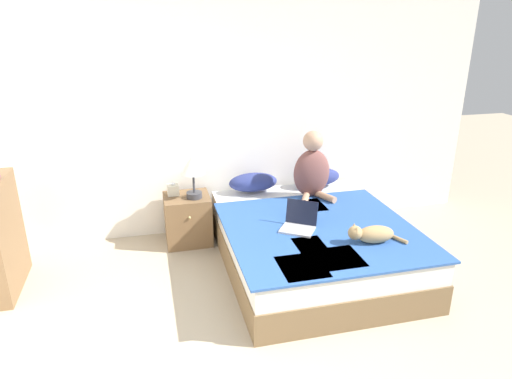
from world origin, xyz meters
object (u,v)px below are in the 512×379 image
(pillow_far, at_px, (317,177))
(person_sitting, at_px, (312,169))
(nightstand, at_px, (188,219))
(table_lamp, at_px, (193,168))
(bed, at_px, (312,243))
(tissue_box, at_px, (173,190))
(laptop_open, at_px, (299,223))
(cat_tabby, at_px, (371,234))
(pillow_near, at_px, (253,182))

(pillow_far, xyz_separation_m, person_sitting, (-0.18, -0.30, 0.20))
(nightstand, height_order, table_lamp, table_lamp)
(bed, relative_size, table_lamp, 4.50)
(nightstand, bearing_deg, pillow_far, 2.48)
(nightstand, distance_m, tissue_box, 0.36)
(nightstand, bearing_deg, laptop_open, -46.50)
(pillow_far, relative_size, person_sitting, 0.76)
(bed, relative_size, cat_tabby, 4.09)
(laptop_open, xyz_separation_m, tissue_box, (-1.05, 1.04, 0.04))
(pillow_far, distance_m, nightstand, 1.52)
(pillow_near, distance_m, nightstand, 0.81)
(cat_tabby, bearing_deg, nightstand, -38.66)
(laptop_open, bearing_deg, tissue_box, 169.79)
(cat_tabby, bearing_deg, pillow_far, -86.95)
(bed, height_order, tissue_box, tissue_box)
(pillow_near, bearing_deg, cat_tabby, -64.63)
(pillow_far, distance_m, tissue_box, 1.61)
(tissue_box, bearing_deg, person_sitting, -12.24)
(pillow_far, xyz_separation_m, cat_tabby, (-0.06, -1.44, -0.02))
(tissue_box, bearing_deg, laptop_open, -44.91)
(cat_tabby, bearing_deg, person_sitting, -78.69)
(bed, relative_size, nightstand, 3.92)
(bed, bearing_deg, cat_tabby, -60.83)
(bed, height_order, table_lamp, table_lamp)
(pillow_near, xyz_separation_m, pillow_far, (0.74, 0.00, 0.00))
(pillow_far, relative_size, cat_tabby, 1.06)
(nightstand, bearing_deg, table_lamp, -39.11)
(bed, bearing_deg, laptop_open, -142.37)
(laptop_open, relative_size, nightstand, 0.75)
(person_sitting, xyz_separation_m, nightstand, (-1.30, 0.23, -0.54))
(pillow_far, relative_size, tissue_box, 3.83)
(table_lamp, bearing_deg, pillow_far, 5.12)
(table_lamp, bearing_deg, laptop_open, -47.09)
(laptop_open, bearing_deg, person_sitting, 96.86)
(pillow_far, height_order, tissue_box, pillow_far)
(tissue_box, bearing_deg, pillow_far, -0.49)
(cat_tabby, height_order, nightstand, cat_tabby)
(nightstand, bearing_deg, cat_tabby, -44.08)
(pillow_near, xyz_separation_m, nightstand, (-0.74, -0.06, -0.33))
(laptop_open, height_order, tissue_box, laptop_open)
(bed, height_order, person_sitting, person_sitting)
(nightstand, xyz_separation_m, table_lamp, (0.08, -0.06, 0.59))
(person_sitting, bearing_deg, bed, -108.39)
(person_sitting, bearing_deg, laptop_open, -117.84)
(tissue_box, bearing_deg, bed, -35.83)
(bed, bearing_deg, tissue_box, 144.17)
(person_sitting, xyz_separation_m, laptop_open, (-0.39, -0.73, -0.25))
(table_lamp, bearing_deg, tissue_box, 145.94)
(table_lamp, distance_m, tissue_box, 0.36)
(pillow_near, relative_size, pillow_far, 1.00)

